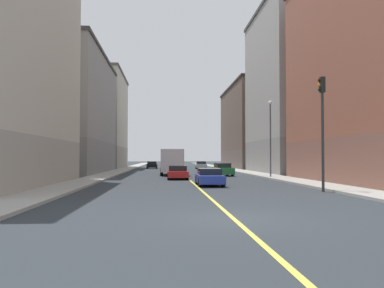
% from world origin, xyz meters
% --- Properties ---
extents(ground_plane, '(400.00, 400.00, 0.00)m').
position_xyz_m(ground_plane, '(0.00, 0.00, 0.00)').
color(ground_plane, '#2A3035').
rests_on(ground_plane, ground).
extents(sidewalk_left, '(2.53, 168.00, 0.15)m').
position_xyz_m(sidewalk_left, '(8.60, 49.00, 0.07)').
color(sidewalk_left, '#9E9B93').
rests_on(sidewalk_left, ground).
extents(sidewalk_right, '(2.53, 168.00, 0.15)m').
position_xyz_m(sidewalk_right, '(-8.60, 49.00, 0.07)').
color(sidewalk_right, '#9E9B93').
rests_on(sidewalk_right, ground).
extents(lane_center_stripe, '(0.16, 154.00, 0.01)m').
position_xyz_m(lane_center_stripe, '(0.00, 49.00, 0.01)').
color(lane_center_stripe, '#E5D14C').
rests_on(lane_center_stripe, ground).
extents(building_left_mid, '(10.71, 18.70, 21.22)m').
position_xyz_m(building_left_mid, '(15.06, 38.32, 10.62)').
color(building_left_mid, gray).
rests_on(building_left_mid, ground).
extents(building_left_far, '(10.71, 24.50, 15.16)m').
position_xyz_m(building_left_far, '(15.06, 62.17, 7.59)').
color(building_left_far, brown).
rests_on(building_left_far, ground).
extents(building_right_midblock, '(10.71, 24.11, 15.14)m').
position_xyz_m(building_right_midblock, '(-15.06, 39.97, 7.58)').
color(building_right_midblock, slate).
rests_on(building_right_midblock, ground).
extents(building_right_distant, '(10.71, 19.59, 17.45)m').
position_xyz_m(building_right_distant, '(-15.06, 63.72, 8.73)').
color(building_right_distant, '#9D9688').
rests_on(building_right_distant, ground).
extents(traffic_light_left_near, '(0.40, 0.32, 6.68)m').
position_xyz_m(traffic_light_left_near, '(6.92, 9.92, 4.27)').
color(traffic_light_left_near, '#2D2D2D').
rests_on(traffic_light_left_near, ground).
extents(street_lamp_left_near, '(0.36, 0.36, 7.31)m').
position_xyz_m(street_lamp_left_near, '(7.93, 25.58, 4.56)').
color(street_lamp_left_near, '#4C4C51').
rests_on(street_lamp_left_near, ground).
extents(car_orange, '(2.10, 4.42, 1.35)m').
position_xyz_m(car_orange, '(-1.45, 49.51, 0.67)').
color(car_orange, orange).
rests_on(car_orange, ground).
extents(car_silver, '(1.97, 4.63, 1.33)m').
position_xyz_m(car_silver, '(4.22, 59.04, 0.65)').
color(car_silver, silver).
rests_on(car_silver, ground).
extents(car_red, '(1.90, 4.49, 1.24)m').
position_xyz_m(car_red, '(-1.02, 24.54, 0.62)').
color(car_red, red).
rests_on(car_red, ground).
extents(car_green, '(1.93, 4.60, 1.37)m').
position_xyz_m(car_green, '(4.13, 31.32, 0.68)').
color(car_green, '#1E6B38').
rests_on(car_green, ground).
extents(car_blue, '(1.83, 4.49, 1.22)m').
position_xyz_m(car_blue, '(0.95, 15.61, 0.61)').
color(car_blue, '#23389E').
rests_on(car_blue, ground).
extents(car_black, '(1.88, 4.18, 1.30)m').
position_xyz_m(car_black, '(-4.42, 61.04, 0.64)').
color(car_black, black).
rests_on(car_black, ground).
extents(box_truck, '(2.56, 7.87, 2.88)m').
position_xyz_m(box_truck, '(-1.39, 33.31, 1.56)').
color(box_truck, beige).
rests_on(box_truck, ground).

